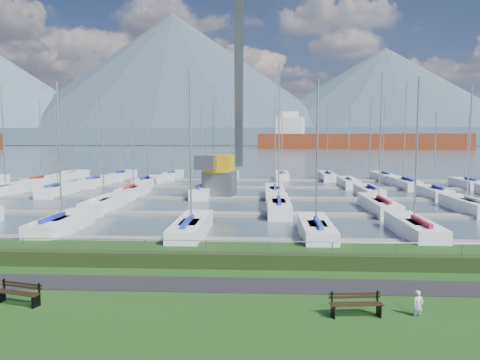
# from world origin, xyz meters

# --- Properties ---
(path) EXTENTS (160.00, 2.00, 0.04)m
(path) POSITION_xyz_m (0.00, -3.00, 0.01)
(path) COLOR black
(path) RESTS_ON grass
(water) EXTENTS (800.00, 540.00, 0.20)m
(water) POSITION_xyz_m (0.00, 260.00, -0.40)
(water) COLOR #3E4E5A
(hedge) EXTENTS (80.00, 0.70, 0.70)m
(hedge) POSITION_xyz_m (0.00, -0.40, 0.35)
(hedge) COLOR black
(hedge) RESTS_ON grass
(fence) EXTENTS (80.00, 0.04, 0.04)m
(fence) POSITION_xyz_m (0.00, 0.00, 1.20)
(fence) COLOR gray
(fence) RESTS_ON grass
(foothill) EXTENTS (900.00, 80.00, 12.00)m
(foothill) POSITION_xyz_m (0.00, 330.00, 6.00)
(foothill) COLOR #495B6B
(foothill) RESTS_ON water
(mountains) EXTENTS (1190.00, 360.00, 115.00)m
(mountains) POSITION_xyz_m (7.35, 404.62, 46.68)
(mountains) COLOR #455465
(mountains) RESTS_ON water
(docks) EXTENTS (90.00, 41.60, 0.25)m
(docks) POSITION_xyz_m (0.00, 26.00, -0.22)
(docks) COLOR gray
(docks) RESTS_ON water
(bench_left) EXTENTS (1.85, 0.87, 0.85)m
(bench_left) POSITION_xyz_m (-7.25, -5.61, 0.42)
(bench_left) COLOR black
(bench_left) RESTS_ON grass
(bench_right) EXTENTS (1.83, 0.61, 0.85)m
(bench_right) POSITION_xyz_m (4.93, -6.12, 0.42)
(bench_right) COLOR black
(bench_right) RESTS_ON grass
(person) EXTENTS (0.45, 0.37, 1.05)m
(person) POSITION_xyz_m (7.08, -6.00, 0.53)
(person) COLOR silver
(person) RESTS_ON grass
(crane) EXTENTS (4.93, 13.34, 22.35)m
(crane) POSITION_xyz_m (-2.52, 28.81, 5.33)
(crane) COLOR slate
(crane) RESTS_ON water
(cargo_ship_mid) EXTENTS (104.40, 35.35, 21.50)m
(cargo_ship_mid) POSITION_xyz_m (46.16, 218.61, 3.51)
(cargo_ship_mid) COLOR maroon
(cargo_ship_mid) RESTS_ON water
(sailboat_fleet) EXTENTS (74.79, 49.54, 13.75)m
(sailboat_fleet) POSITION_xyz_m (-1.62, 28.60, 5.47)
(sailboat_fleet) COLOR navy
(sailboat_fleet) RESTS_ON water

